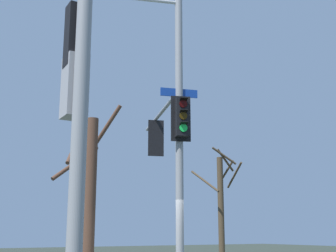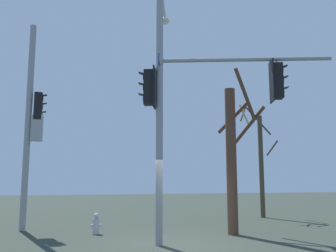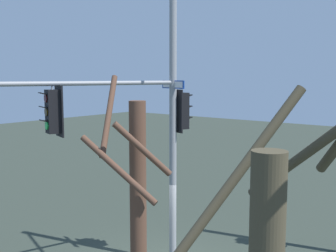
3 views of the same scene
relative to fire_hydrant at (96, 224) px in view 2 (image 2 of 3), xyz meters
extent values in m
plane|color=#2F372E|center=(2.03, -2.73, -0.34)|extent=(80.00, 80.00, 0.00)
cylinder|color=gray|center=(1.57, -2.86, 3.95)|extent=(0.22, 0.22, 8.59)
cylinder|color=silver|center=(2.05, -1.45, 8.02)|extent=(1.05, 2.85, 0.10)
ellipsoid|color=silver|center=(2.53, -0.04, 7.94)|extent=(0.53, 0.68, 0.20)
cylinder|color=gray|center=(4.08, -3.71, 5.25)|extent=(5.05, 1.81, 0.12)
cube|color=black|center=(5.01, -4.02, 4.55)|extent=(0.40, 0.44, 1.10)
cube|color=black|center=(4.85, -3.97, 4.55)|extent=(0.22, 0.54, 1.30)
cylinder|color=#2F0403|center=(5.16, -4.08, 4.89)|extent=(0.10, 0.22, 0.22)
cube|color=black|center=(5.23, -4.10, 5.01)|extent=(0.22, 0.25, 0.06)
cylinder|color=#352504|center=(5.16, -4.08, 4.55)|extent=(0.10, 0.22, 0.22)
cube|color=black|center=(5.23, -4.10, 4.67)|extent=(0.22, 0.25, 0.06)
cylinder|color=#19D147|center=(5.16, -4.08, 4.21)|extent=(0.10, 0.22, 0.22)
cube|color=black|center=(5.23, -4.10, 4.33)|extent=(0.22, 0.25, 0.06)
cylinder|color=gray|center=(5.01, -4.02, 5.18)|extent=(0.04, 0.04, 0.15)
cube|color=black|center=(1.26, -2.75, 4.40)|extent=(0.41, 0.44, 1.10)
cube|color=black|center=(1.42, -2.81, 4.40)|extent=(0.23, 0.54, 1.30)
cylinder|color=#2F0403|center=(1.11, -2.70, 4.74)|extent=(0.10, 0.22, 0.22)
cube|color=black|center=(1.04, -2.67, 4.86)|extent=(0.22, 0.25, 0.06)
cylinder|color=#352504|center=(1.11, -2.70, 4.40)|extent=(0.10, 0.22, 0.22)
cube|color=black|center=(1.04, -2.67, 4.52)|extent=(0.22, 0.25, 0.06)
cylinder|color=#19D147|center=(1.11, -2.70, 4.06)|extent=(0.10, 0.22, 0.22)
cube|color=black|center=(1.04, -2.67, 4.18)|extent=(0.22, 0.25, 0.06)
cube|color=navy|center=(1.57, -2.86, 5.20)|extent=(0.35, 1.06, 0.24)
cube|color=white|center=(1.59, -2.87, 5.20)|extent=(0.30, 0.96, 0.18)
cylinder|color=gray|center=(-2.60, 1.61, 3.73)|extent=(0.24, 0.24, 8.16)
cube|color=#99999E|center=(-2.26, 1.60, 3.59)|extent=(0.45, 0.36, 1.04)
cube|color=black|center=(-2.26, 1.60, 4.46)|extent=(0.31, 0.37, 1.10)
cylinder|color=#2F0403|center=(-2.10, 1.59, 4.80)|extent=(0.04, 0.22, 0.22)
cube|color=black|center=(-2.02, 1.59, 4.92)|extent=(0.17, 0.21, 0.06)
cylinder|color=#352504|center=(-2.10, 1.59, 4.46)|extent=(0.04, 0.22, 0.22)
cube|color=black|center=(-2.02, 1.59, 4.58)|extent=(0.17, 0.21, 0.06)
cylinder|color=#19D147|center=(-2.10, 1.59, 4.12)|extent=(0.04, 0.22, 0.22)
cube|color=black|center=(-2.02, 1.59, 4.24)|extent=(0.17, 0.21, 0.06)
cylinder|color=#B2B2B7|center=(0.00, 0.00, -0.07)|extent=(0.24, 0.24, 0.55)
sphere|color=#B2B2B7|center=(0.00, 0.00, 0.29)|extent=(0.20, 0.20, 0.20)
cylinder|color=#B2B2B7|center=(-0.14, 0.00, -0.04)|extent=(0.10, 0.09, 0.09)
cylinder|color=#B2B2B7|center=(0.14, 0.00, -0.04)|extent=(0.10, 0.09, 0.09)
cylinder|color=#463E2C|center=(8.76, 3.57, 2.30)|extent=(0.24, 0.24, 5.29)
cylinder|color=#463E2C|center=(9.39, 3.50, 3.22)|extent=(0.24, 1.32, 0.71)
cylinder|color=#463E2C|center=(8.40, 3.09, 4.59)|extent=(1.06, 0.83, 1.55)
cylinder|color=#463E2C|center=(7.95, 3.75, 5.01)|extent=(0.46, 1.69, 1.43)
cylinder|color=#463E2C|center=(8.18, 4.12, 5.37)|extent=(1.20, 1.25, 1.56)
cylinder|color=brown|center=(4.63, -1.47, 2.28)|extent=(0.38, 0.38, 5.25)
cylinder|color=brown|center=(5.45, -1.25, 3.54)|extent=(0.58, 1.76, 1.34)
cylinder|color=brown|center=(4.98, -2.01, 4.59)|extent=(1.24, 0.87, 1.75)
cylinder|color=brown|center=(4.98, -1.00, 3.92)|extent=(1.09, 0.87, 1.21)
camera|label=1|loc=(-9.17, 4.01, 1.30)|focal=49.48mm
camera|label=2|loc=(-1.22, -13.62, 1.54)|focal=39.29mm
camera|label=3|loc=(11.27, 4.73, 5.43)|focal=44.17mm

